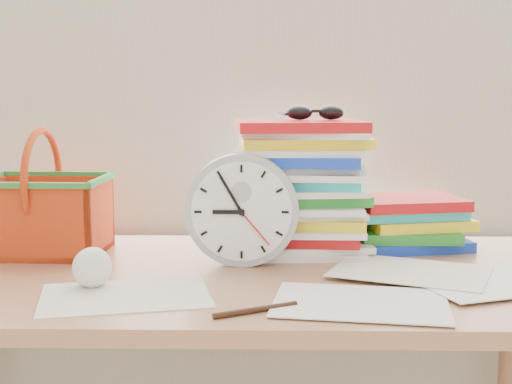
{
  "coord_description": "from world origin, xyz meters",
  "views": [
    {
      "loc": [
        0.06,
        0.22,
        1.11
      ],
      "look_at": [
        0.04,
        1.6,
        0.91
      ],
      "focal_mm": 50.0,
      "sensor_mm": 36.0,
      "label": 1
    }
  ],
  "objects_px": {
    "paper_stack": "(299,186)",
    "book_stack": "(407,222)",
    "basket": "(43,192)",
    "desk": "(237,308)",
    "clock": "(242,210)"
  },
  "relations": [
    {
      "from": "desk",
      "to": "paper_stack",
      "type": "bearing_deg",
      "value": 54.88
    },
    {
      "from": "paper_stack",
      "to": "basket",
      "type": "height_order",
      "value": "paper_stack"
    },
    {
      "from": "desk",
      "to": "basket",
      "type": "relative_size",
      "value": 5.18
    },
    {
      "from": "book_stack",
      "to": "basket",
      "type": "distance_m",
      "value": 0.82
    },
    {
      "from": "paper_stack",
      "to": "basket",
      "type": "bearing_deg",
      "value": -177.02
    },
    {
      "from": "paper_stack",
      "to": "basket",
      "type": "distance_m",
      "value": 0.56
    },
    {
      "from": "paper_stack",
      "to": "book_stack",
      "type": "relative_size",
      "value": 1.14
    },
    {
      "from": "paper_stack",
      "to": "book_stack",
      "type": "height_order",
      "value": "paper_stack"
    },
    {
      "from": "desk",
      "to": "basket",
      "type": "height_order",
      "value": "basket"
    },
    {
      "from": "desk",
      "to": "clock",
      "type": "bearing_deg",
      "value": 81.58
    },
    {
      "from": "book_stack",
      "to": "paper_stack",
      "type": "bearing_deg",
      "value": -170.11
    },
    {
      "from": "book_stack",
      "to": "basket",
      "type": "relative_size",
      "value": 1.01
    },
    {
      "from": "paper_stack",
      "to": "clock",
      "type": "xyz_separation_m",
      "value": [
        -0.12,
        -0.13,
        -0.03
      ]
    },
    {
      "from": "basket",
      "to": "book_stack",
      "type": "bearing_deg",
      "value": 7.05
    },
    {
      "from": "book_stack",
      "to": "basket",
      "type": "height_order",
      "value": "basket"
    }
  ]
}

